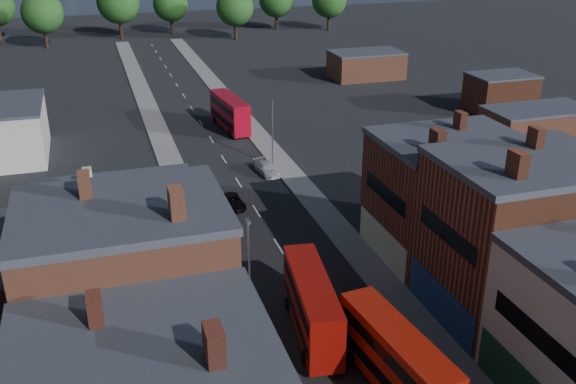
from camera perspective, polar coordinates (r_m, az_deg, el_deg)
pavement_west at (r=66.73m, az=-8.67°, el=-1.66°), size 3.00×200.00×0.12m
pavement_east at (r=69.53m, az=1.94°, el=-0.32°), size 3.00×200.00×0.12m
lamp_post_2 at (r=47.29m, az=-3.48°, el=-6.18°), size 0.25×0.70×8.12m
lamp_post_3 at (r=76.45m, az=-1.41°, el=5.64°), size 0.25×0.70×8.12m
bus_0 at (r=46.55m, az=2.13°, el=-9.94°), size 3.77×10.70×4.52m
bus_1 at (r=41.99m, az=9.62°, el=-14.48°), size 3.58×10.74×4.55m
bus_2 at (r=91.40m, az=-5.20°, el=7.09°), size 3.58×10.93×4.63m
car_2 at (r=66.96m, az=-4.92°, el=-0.86°), size 2.24×4.42×1.20m
car_3 at (r=75.35m, az=-1.92°, el=2.11°), size 2.49×4.89×1.36m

